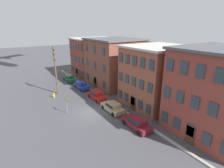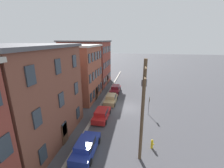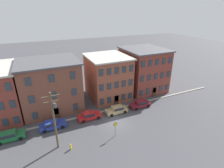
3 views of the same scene
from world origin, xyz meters
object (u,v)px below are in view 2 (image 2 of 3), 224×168
object	(u,v)px
car_blue	(86,146)
car_tan	(111,99)
caution_sign	(149,103)
fire_hydrant	(152,144)
car_red	(102,114)
utility_pole	(143,107)
car_maroon	(115,89)

from	to	relation	value
car_blue	car_tan	world-z (taller)	same
caution_sign	fire_hydrant	world-z (taller)	caution_sign
car_red	utility_pole	bearing A→B (deg)	-141.16
car_tan	caution_sign	size ratio (longest dim) A/B	1.60
car_blue	car_tan	size ratio (longest dim) A/B	1.00
car_tan	utility_pole	distance (m)	13.77
car_red	car_maroon	distance (m)	11.22
car_red	caution_sign	distance (m)	6.97
car_red	fire_hydrant	world-z (taller)	car_red
car_blue	fire_hydrant	xyz separation A→B (m)	(1.80, -6.33, -0.27)
car_red	car_maroon	world-z (taller)	same
car_tan	utility_pole	bearing A→B (deg)	-157.97
car_tan	utility_pole	size ratio (longest dim) A/B	0.48
car_tan	car_maroon	xyz separation A→B (m)	(5.56, 0.07, 0.00)
car_red	caution_sign	size ratio (longest dim) A/B	1.60
caution_sign	utility_pole	world-z (taller)	utility_pole
car_red	fire_hydrant	distance (m)	8.02
car_blue	car_maroon	bearing A→B (deg)	-0.48
caution_sign	utility_pole	bearing A→B (deg)	171.80
car_blue	car_tan	xyz separation A→B (m)	(12.30, -0.22, 0.00)
utility_pole	fire_hydrant	bearing A→B (deg)	-37.35
utility_pole	fire_hydrant	xyz separation A→B (m)	(1.60, -1.22, -4.67)
car_maroon	car_red	bearing A→B (deg)	178.89
fire_hydrant	caution_sign	bearing A→B (deg)	-0.42
caution_sign	fire_hydrant	bearing A→B (deg)	179.58
car_tan	fire_hydrant	distance (m)	12.15
car_maroon	fire_hydrant	xyz separation A→B (m)	(-16.05, -6.18, -0.27)
car_tan	car_red	bearing A→B (deg)	177.10
car_red	car_tan	world-z (taller)	same
car_red	car_maroon	xyz separation A→B (m)	(11.22, -0.22, 0.00)
car_tan	fire_hydrant	bearing A→B (deg)	-149.77
car_blue	car_maroon	world-z (taller)	same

